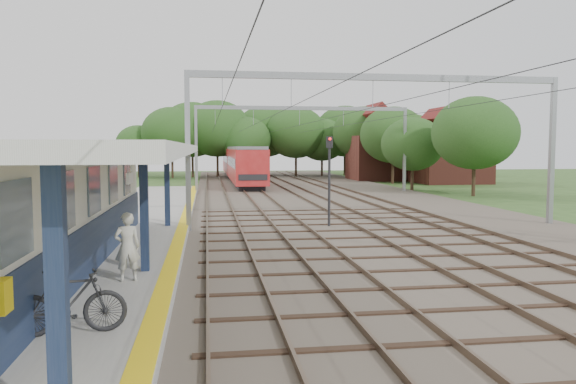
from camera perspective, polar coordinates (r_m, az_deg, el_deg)
ground at (r=11.07m, az=15.15°, el=-15.22°), size 160.00×160.00×0.00m
ballast_bed at (r=40.55m, az=3.44°, el=-0.65°), size 18.00×90.00×0.10m
platform at (r=24.04m, az=-16.09°, el=-4.10°), size 5.00×52.00×0.35m
yellow_stripe at (r=23.81m, az=-10.71°, el=-3.65°), size 0.45×52.00×0.01m
station_building at (r=17.27m, az=-23.92°, el=-1.39°), size 3.41×18.00×3.40m
canopy at (r=15.95m, az=-21.23°, el=3.98°), size 6.40×20.00×3.44m
rail_tracks at (r=40.11m, az=-0.05°, el=-0.52°), size 11.80×88.00×0.15m
catenary_system at (r=35.69m, az=4.06°, el=7.42°), size 17.22×88.00×7.00m
tree_band at (r=67.16m, az=-1.39°, el=5.57°), size 31.72×30.88×8.82m
house_near at (r=61.00m, az=16.18°, el=3.68°), size 7.00×6.12×7.89m
house_far at (r=64.78m, az=9.93°, el=4.05°), size 8.00×6.12×8.66m
person at (r=14.73m, az=-16.01°, el=-5.36°), size 0.72×0.56×1.75m
bicycle at (r=10.97m, az=-21.35°, el=-10.36°), size 2.06×0.84×1.20m
train at (r=62.93m, az=-4.89°, el=3.03°), size 2.81×35.03×3.70m
signal_post at (r=25.73m, az=4.22°, el=2.11°), size 0.33×0.30×4.22m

